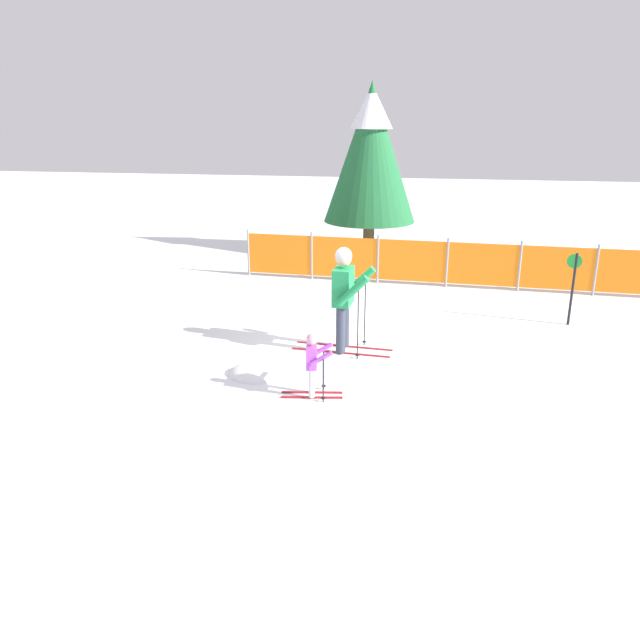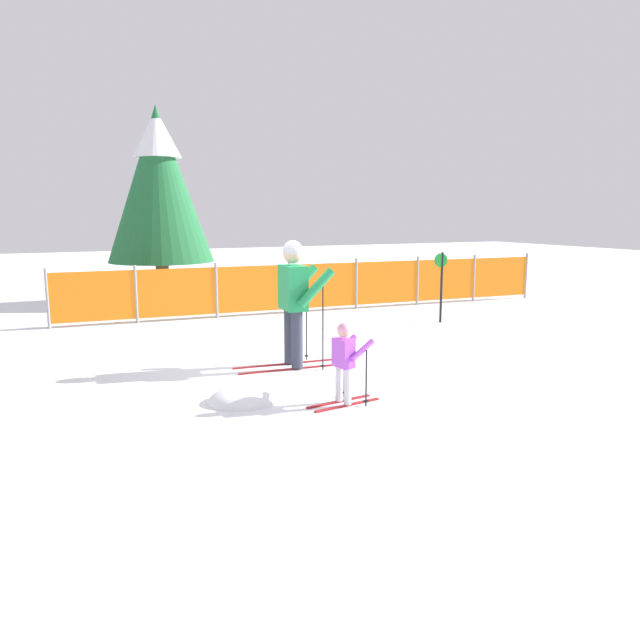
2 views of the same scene
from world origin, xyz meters
name	(u,v)px [view 1 (image 1 of 2)]	position (x,y,z in m)	size (l,w,h in m)	color
ground_plane	(351,345)	(0.00, 0.00, 0.00)	(60.00, 60.00, 0.00)	white
skier_adult	(345,290)	(-0.10, -0.25, 1.11)	(1.77, 0.81, 1.85)	maroon
skier_child	(313,360)	(-0.29, -2.18, 0.57)	(0.94, 0.50, 0.98)	maroon
safety_fence	(483,264)	(2.58, 4.29, 0.59)	(11.68, 0.66, 1.19)	gray
conifer_far	(371,151)	(-0.44, 7.41, 2.98)	(2.60, 2.60, 4.82)	#4C3823
trail_marker	(573,281)	(4.09, 1.90, 0.89)	(0.28, 0.08, 1.44)	black
snow_mound	(257,375)	(-1.33, -1.57, 0.00)	(0.90, 0.76, 0.36)	white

